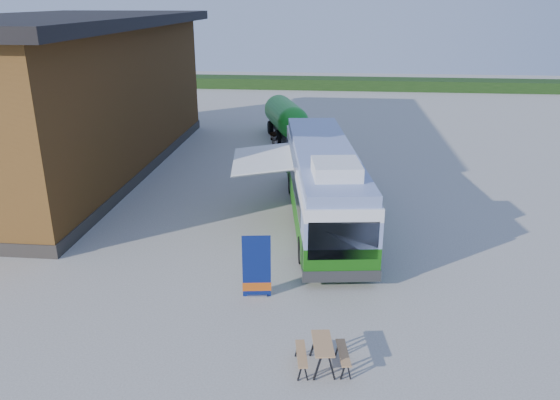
# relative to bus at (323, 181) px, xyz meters

# --- Properties ---
(ground) EXTENTS (100.00, 100.00, 0.00)m
(ground) POSITION_rel_bus_xyz_m (-2.29, -4.26, -1.63)
(ground) COLOR #BCB7AD
(ground) RESTS_ON ground
(barn) EXTENTS (9.60, 21.20, 7.50)m
(barn) POSITION_rel_bus_xyz_m (-12.79, 5.74, 1.96)
(barn) COLOR brown
(barn) RESTS_ON ground
(hedge) EXTENTS (40.00, 3.00, 1.00)m
(hedge) POSITION_rel_bus_xyz_m (5.71, 33.74, -1.13)
(hedge) COLOR #264419
(hedge) RESTS_ON ground
(bus) EXTENTS (3.80, 11.32, 3.41)m
(bus) POSITION_rel_bus_xyz_m (0.00, 0.00, 0.00)
(bus) COLOR #246E12
(bus) RESTS_ON ground
(awning) EXTENTS (2.86, 4.10, 0.49)m
(awning) POSITION_rel_bus_xyz_m (-2.14, 0.08, 0.86)
(awning) COLOR white
(awning) RESTS_ON ground
(banner) EXTENTS (0.84, 0.26, 1.94)m
(banner) POSITION_rel_bus_xyz_m (-1.75, -6.01, -0.83)
(banner) COLOR navy
(banner) RESTS_ON ground
(picnic_table) EXTENTS (1.35, 1.24, 0.69)m
(picnic_table) POSITION_rel_bus_xyz_m (0.25, -9.14, -1.11)
(picnic_table) COLOR tan
(picnic_table) RESTS_ON ground
(person_a) EXTENTS (0.67, 0.55, 1.60)m
(person_a) POSITION_rel_bus_xyz_m (-1.29, 6.52, -0.83)
(person_a) COLOR #999999
(person_a) RESTS_ON ground
(person_b) EXTENTS (0.86, 0.98, 1.71)m
(person_b) POSITION_rel_bus_xyz_m (-2.83, 7.70, -0.77)
(person_b) COLOR #999999
(person_b) RESTS_ON ground
(slurry_tanker) EXTENTS (3.12, 6.14, 2.35)m
(slurry_tanker) POSITION_rel_bus_xyz_m (-2.67, 13.41, -0.28)
(slurry_tanker) COLOR #1A8F23
(slurry_tanker) RESTS_ON ground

